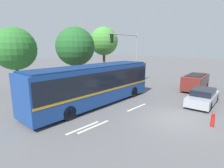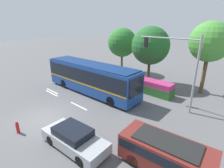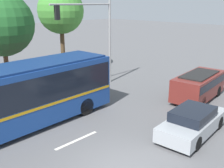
# 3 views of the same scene
# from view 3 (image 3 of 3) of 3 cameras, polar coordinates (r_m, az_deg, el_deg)

# --- Properties ---
(city_bus) EXTENTS (11.74, 2.97, 3.23)m
(city_bus) POSITION_cam_3_polar(r_m,az_deg,el_deg) (13.80, -21.34, -2.55)
(city_bus) COLOR navy
(city_bus) RESTS_ON ground
(sedan_foreground) EXTENTS (4.58, 2.09, 1.34)m
(sedan_foreground) POSITION_cam_3_polar(r_m,az_deg,el_deg) (13.65, 16.78, -7.72)
(sedan_foreground) COLOR #9EA3A8
(sedan_foreground) RESTS_ON ground
(suv_left_lane) EXTENTS (4.77, 2.32, 1.74)m
(suv_left_lane) POSITION_cam_3_polar(r_m,az_deg,el_deg) (18.48, 17.88, -0.08)
(suv_left_lane) COLOR maroon
(suv_left_lane) RESTS_ON ground
(traffic_light_pole) EXTENTS (5.34, 0.24, 6.44)m
(traffic_light_pole) POSITION_cam_3_polar(r_m,az_deg,el_deg) (19.99, -3.39, 11.41)
(traffic_light_pole) COLOR gray
(traffic_light_pole) RESTS_ON ground
(flowering_hedge) EXTENTS (6.80, 1.44, 1.45)m
(flowering_hedge) POSITION_cam_3_polar(r_m,az_deg,el_deg) (19.46, -15.76, 0.01)
(flowering_hedge) COLOR #286028
(flowering_hedge) RESTS_ON ground
(street_tree_centre) EXTENTS (4.45, 4.45, 6.92)m
(street_tree_centre) POSITION_cam_3_polar(r_m,az_deg,el_deg) (20.53, -22.31, 11.59)
(street_tree_centre) COLOR brown
(street_tree_centre) RESTS_ON ground
(street_tree_right) EXTENTS (3.99, 3.99, 7.47)m
(street_tree_right) POSITION_cam_3_polar(r_m,az_deg,el_deg) (24.51, -10.80, 14.97)
(street_tree_right) COLOR brown
(street_tree_right) RESTS_ON ground
(lane_stripe_far) EXTENTS (2.40, 0.16, 0.01)m
(lane_stripe_far) POSITION_cam_3_polar(r_m,az_deg,el_deg) (12.91, -7.49, -11.74)
(lane_stripe_far) COLOR silver
(lane_stripe_far) RESTS_ON ground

